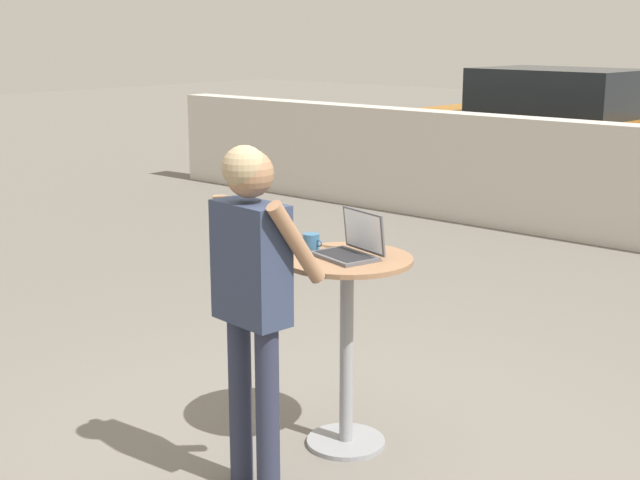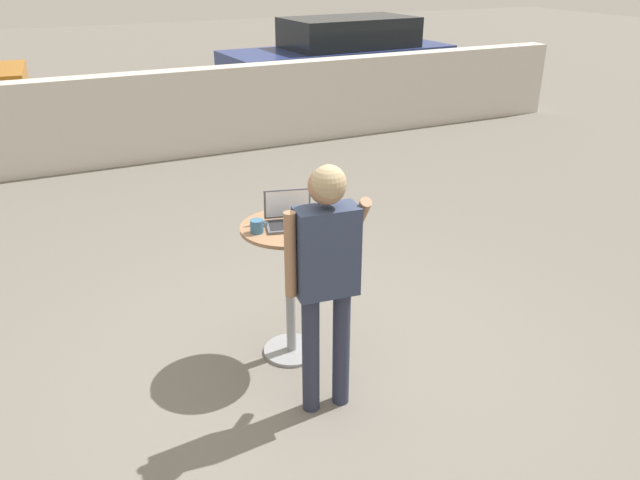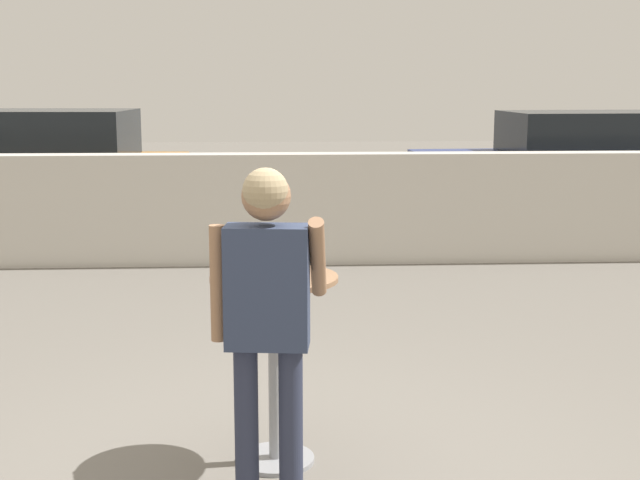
{
  "view_description": "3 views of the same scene",
  "coord_description": "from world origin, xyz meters",
  "px_view_note": "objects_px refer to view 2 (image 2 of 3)",
  "views": [
    {
      "loc": [
        2.72,
        -3.11,
        2.14
      ],
      "look_at": [
        -0.21,
        0.26,
        1.08
      ],
      "focal_mm": 50.0,
      "sensor_mm": 36.0,
      "label": 1
    },
    {
      "loc": [
        -1.49,
        -3.33,
        2.69
      ],
      "look_at": [
        0.16,
        0.13,
        0.92
      ],
      "focal_mm": 35.0,
      "sensor_mm": 36.0,
      "label": 2
    },
    {
      "loc": [
        -0.02,
        -4.25,
        2.02
      ],
      "look_at": [
        0.23,
        0.31,
        1.19
      ],
      "focal_mm": 50.0,
      "sensor_mm": 36.0,
      "label": 3
    }
  ],
  "objects_px": {
    "standing_person": "(326,263)",
    "parked_car_near_street": "(341,59)",
    "cafe_table": "(290,271)",
    "coffee_mug": "(257,226)",
    "laptop": "(289,217)"
  },
  "relations": [
    {
      "from": "laptop",
      "to": "standing_person",
      "type": "height_order",
      "value": "standing_person"
    },
    {
      "from": "standing_person",
      "to": "coffee_mug",
      "type": "bearing_deg",
      "value": 107.43
    },
    {
      "from": "laptop",
      "to": "standing_person",
      "type": "relative_size",
      "value": 0.23
    },
    {
      "from": "laptop",
      "to": "standing_person",
      "type": "bearing_deg",
      "value": -93.83
    },
    {
      "from": "cafe_table",
      "to": "coffee_mug",
      "type": "bearing_deg",
      "value": -177.42
    },
    {
      "from": "coffee_mug",
      "to": "parked_car_near_street",
      "type": "xyz_separation_m",
      "value": [
        4.53,
        7.56,
        -0.24
      ]
    },
    {
      "from": "cafe_table",
      "to": "parked_car_near_street",
      "type": "xyz_separation_m",
      "value": [
        4.3,
        7.55,
        0.14
      ]
    },
    {
      "from": "laptop",
      "to": "coffee_mug",
      "type": "xyz_separation_m",
      "value": [
        -0.24,
        -0.03,
        -0.01
      ]
    },
    {
      "from": "cafe_table",
      "to": "laptop",
      "type": "height_order",
      "value": "laptop"
    },
    {
      "from": "coffee_mug",
      "to": "standing_person",
      "type": "height_order",
      "value": "standing_person"
    },
    {
      "from": "standing_person",
      "to": "parked_car_near_street",
      "type": "relative_size",
      "value": 0.36
    },
    {
      "from": "laptop",
      "to": "coffee_mug",
      "type": "relative_size",
      "value": 3.13
    },
    {
      "from": "standing_person",
      "to": "cafe_table",
      "type": "bearing_deg",
      "value": 87.04
    },
    {
      "from": "parked_car_near_street",
      "to": "laptop",
      "type": "bearing_deg",
      "value": -119.66
    },
    {
      "from": "standing_person",
      "to": "parked_car_near_street",
      "type": "bearing_deg",
      "value": 62.14
    }
  ]
}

